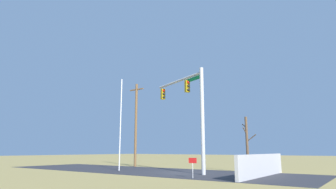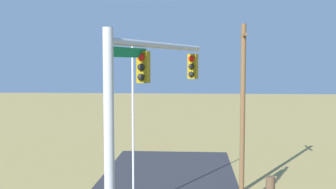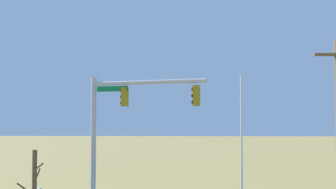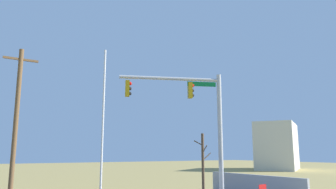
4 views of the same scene
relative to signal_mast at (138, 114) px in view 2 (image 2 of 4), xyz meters
name	(u,v)px [view 2 (image 2 of 4)]	position (x,y,z in m)	size (l,w,h in m)	color
signal_mast	(138,114)	(0.00, 0.00, 0.00)	(5.85, 2.61, 7.70)	#B2B5BA
flagpole	(133,126)	(-6.34, -1.12, -1.34)	(0.10, 0.10, 7.85)	silver
utility_pole	(243,106)	(-9.41, 4.19, -0.70)	(1.90, 0.26, 8.81)	brown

